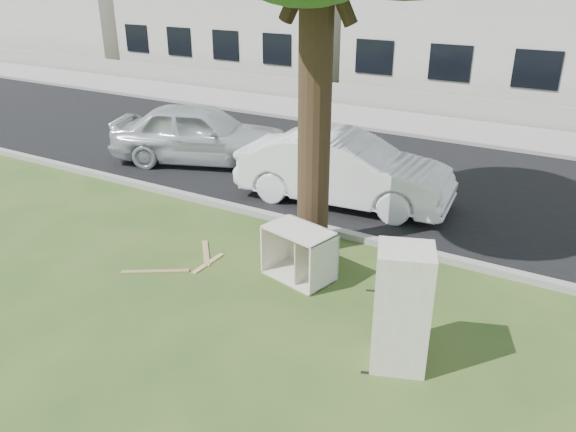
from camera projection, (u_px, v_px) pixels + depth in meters
The scene contains 13 objects.
ground at pixel (279, 300), 8.34m from camera, with size 120.00×120.00×0.00m, color #2C4E1C.
road at pixel (412, 180), 13.08m from camera, with size 120.00×7.00×0.01m, color black.
kerb_near at pixel (348, 238), 10.28m from camera, with size 120.00×0.18×0.12m, color gray.
kerb_far at pixel (453, 143), 15.88m from camera, with size 120.00×0.18×0.12m, color gray.
sidewalk at pixel (466, 131), 17.02m from camera, with size 120.00×2.80×0.01m, color gray.
low_wall at pixel (480, 109), 18.15m from camera, with size 120.00×0.15×0.70m, color gray.
fridge at pixel (401, 308), 6.71m from camera, with size 0.66×0.61×1.59m, color beige.
cabinet at pixel (299, 253), 8.82m from camera, with size 1.07×0.66×0.83m, color beige.
plank_a at pixel (155, 271), 9.12m from camera, with size 1.10×0.09×0.02m, color #9A7F4A.
plank_b at pixel (206, 253), 9.70m from camera, with size 0.95×0.10×0.02m, color tan.
plank_c at pixel (208, 263), 9.37m from camera, with size 0.77×0.09×0.02m, color tan.
car_center at pixel (344, 169), 11.57m from camera, with size 1.54×4.42×1.46m, color white.
car_left at pixel (200, 133), 14.01m from camera, with size 1.76×4.38×1.49m, color silver.
Camera 1 is at (3.72, -6.08, 4.52)m, focal length 35.00 mm.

